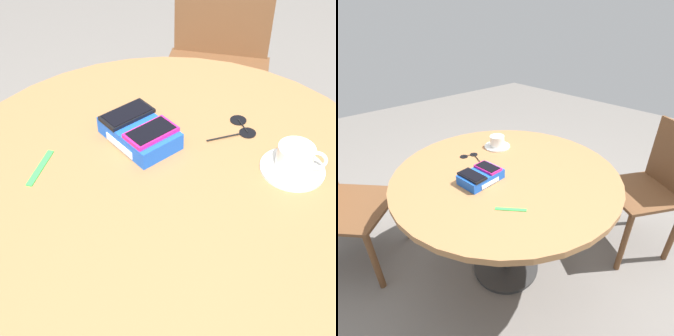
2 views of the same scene
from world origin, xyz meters
The scene contains 10 objects.
ground_plane centered at (0.00, 0.00, 0.00)m, with size 8.00×8.00×0.00m, color slate.
round_table centered at (0.00, 0.00, 0.63)m, with size 1.16×1.16×0.72m.
phone_box centered at (-0.15, 0.02, 0.74)m, with size 0.21×0.14×0.05m.
phone_black centered at (-0.20, 0.01, 0.77)m, with size 0.08×0.14×0.01m.
phone_magenta centered at (-0.10, 0.02, 0.77)m, with size 0.08×0.13×0.01m.
saucer centered at (0.16, 0.26, 0.72)m, with size 0.16×0.16×0.01m, color silver.
coffee_cup centered at (0.17, 0.26, 0.76)m, with size 0.10×0.10×0.06m.
lanyard_strap centered at (-0.20, -0.24, 0.72)m, with size 0.13×0.02×0.00m, color green.
sunglasses centered at (-0.04, 0.27, 0.72)m, with size 0.10×0.15×0.01m.
chair_near_window centered at (-0.68, 0.74, 0.44)m, with size 0.64×0.64×0.82m.
Camera 1 is at (0.68, -0.48, 1.49)m, focal length 50.00 mm.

